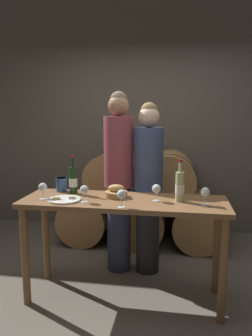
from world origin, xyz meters
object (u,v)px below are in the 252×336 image
object	(u,v)px
wine_bottle_red	(73,180)
cheese_plate	(64,199)
wine_glass_right	(156,189)
wine_glass_far_right	(205,193)
wine_glass_center	(121,195)
wine_glass_left	(84,190)
blue_crock	(61,184)
wine_glass_far_left	(43,188)
person_right	(148,185)
bread_basket	(116,192)
tasting_table	(124,215)
person_left	(119,179)
wine_bottle_white	(180,186)

from	to	relation	value
wine_bottle_red	cheese_plate	bearing A→B (deg)	-89.57
wine_glass_right	wine_glass_far_right	world-z (taller)	same
wine_glass_center	wine_glass_left	bearing A→B (deg)	163.16
blue_crock	wine_glass_far_left	xyz separation A→B (m)	(-0.05, -0.30, 0.03)
wine_bottle_red	wine_glass_far_right	size ratio (longest dim) A/B	2.43
cheese_plate	blue_crock	bearing A→B (deg)	113.87
person_right	wine_glass_far_right	distance (m)	0.78
wine_glass_right	wine_glass_far_right	distance (m)	0.39
bread_basket	cheese_plate	size ratio (longest dim) A/B	0.71
bread_basket	cheese_plate	world-z (taller)	bread_basket
bread_basket	wine_glass_far_left	size ratio (longest dim) A/B	1.37
wine_glass_far_right	wine_bottle_red	bearing A→B (deg)	170.08
tasting_table	person_left	bearing A→B (deg)	104.89
wine_glass_right	person_right	bearing A→B (deg)	102.25
tasting_table	bread_basket	bearing A→B (deg)	138.34
tasting_table	bread_basket	xyz separation A→B (m)	(-0.08, 0.07, 0.18)
wine_glass_left	blue_crock	bearing A→B (deg)	133.78
tasting_table	person_left	distance (m)	0.59
bread_basket	wine_glass_center	xyz separation A→B (m)	(0.10, -0.30, 0.06)
wine_bottle_red	wine_bottle_white	size ratio (longest dim) A/B	0.99
person_left	wine_glass_center	world-z (taller)	person_left
cheese_plate	person_right	bearing A→B (deg)	45.32
bread_basket	wine_glass_far_right	distance (m)	0.75
wine_bottle_red	bread_basket	size ratio (longest dim) A/B	1.78
wine_glass_left	wine_glass_far_right	distance (m)	0.96
bread_basket	wine_glass_center	size ratio (longest dim) A/B	1.37
person_left	wine_glass_far_right	xyz separation A→B (m)	(0.80, -0.59, 0.04)
bread_basket	wine_glass_far_right	size ratio (longest dim) A/B	1.37
cheese_plate	wine_glass_left	bearing A→B (deg)	-7.89
wine_bottle_white	bread_basket	size ratio (longest dim) A/B	1.80
bread_basket	wine_glass_center	bearing A→B (deg)	-71.67
wine_bottle_white	bread_basket	bearing A→B (deg)	175.18
wine_bottle_white	wine_glass_center	xyz separation A→B (m)	(-0.44, -0.25, -0.02)
tasting_table	wine_glass_right	xyz separation A→B (m)	(0.27, 0.00, 0.24)
wine_glass_far_left	wine_glass_far_right	world-z (taller)	same
person_left	cheese_plate	xyz separation A→B (m)	(-0.34, -0.65, -0.05)
wine_bottle_white	wine_glass_right	bearing A→B (deg)	-172.88
wine_glass_far_left	wine_bottle_white	bearing A→B (deg)	6.10
wine_bottle_white	wine_glass_center	distance (m)	0.51
wine_glass_left	wine_glass_right	bearing A→B (deg)	12.95
wine_glass_center	wine_bottle_white	bearing A→B (deg)	29.98
person_left	blue_crock	xyz separation A→B (m)	(-0.48, -0.34, 0.01)
blue_crock	wine_glass_far_left	size ratio (longest dim) A/B	0.90
blue_crock	wine_glass_center	world-z (taller)	wine_glass_center
wine_bottle_white	wine_glass_right	xyz separation A→B (m)	(-0.19, -0.02, -0.02)
person_right	cheese_plate	size ratio (longest dim) A/B	6.26
wine_bottle_red	cheese_plate	size ratio (longest dim) A/B	1.25
wine_bottle_white	wine_glass_left	world-z (taller)	wine_bottle_white
person_right	bread_basket	distance (m)	0.52
tasting_table	wine_glass_far_right	distance (m)	0.70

